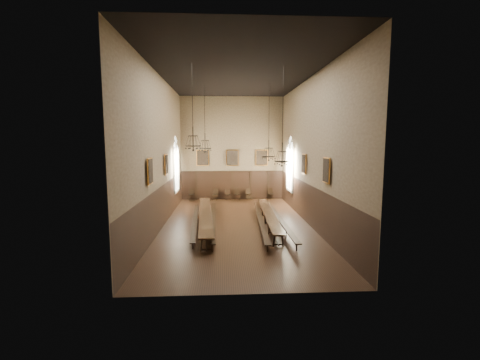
{
  "coord_description": "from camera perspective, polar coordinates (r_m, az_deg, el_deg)",
  "views": [
    {
      "loc": [
        -0.81,
        -19.29,
        5.17
      ],
      "look_at": [
        0.29,
        1.5,
        2.63
      ],
      "focal_mm": 24.0,
      "sensor_mm": 36.0,
      "label": 1
    }
  ],
  "objects": [
    {
      "name": "chandelier_back_left",
      "position": [
        22.3,
        -6.24,
        6.37
      ],
      "size": [
        0.85,
        0.85,
        4.49
      ],
      "color": "black",
      "rests_on": "ceiling"
    },
    {
      "name": "wall_front",
      "position": [
        10.33,
        1.47,
        3.26
      ],
      "size": [
        9.0,
        0.02,
        9.0
      ],
      "primitive_type": "cube",
      "color": "#7F6C4E",
      "rests_on": "ground"
    },
    {
      "name": "portrait_back_0",
      "position": [
        28.27,
        -6.66,
        3.94
      ],
      "size": [
        1.1,
        0.12,
        1.4
      ],
      "color": "orange",
      "rests_on": "wall_back"
    },
    {
      "name": "chair_4",
      "position": [
        28.28,
        -0.5,
        -2.93
      ],
      "size": [
        0.47,
        0.47,
        1.04
      ],
      "rotation": [
        0.0,
        0.0,
        -0.02
      ],
      "color": "black",
      "rests_on": "floor"
    },
    {
      "name": "chair_3",
      "position": [
        28.23,
        -2.13,
        -2.99
      ],
      "size": [
        0.54,
        0.54,
        0.97
      ],
      "rotation": [
        0.0,
        0.0,
        0.31
      ],
      "color": "black",
      "rests_on": "floor"
    },
    {
      "name": "bench_right_inner",
      "position": [
        19.89,
        3.68,
        -7.24
      ],
      "size": [
        0.81,
        10.28,
        0.46
      ],
      "rotation": [
        0.0,
        0.0,
        -0.05
      ],
      "color": "black",
      "rests_on": "floor"
    },
    {
      "name": "portrait_left_0",
      "position": [
        20.66,
        -12.98,
        2.71
      ],
      "size": [
        0.12,
        1.0,
        1.3
      ],
      "color": "orange",
      "rests_on": "wall_left"
    },
    {
      "name": "window_right",
      "position": [
        25.4,
        8.9,
        2.88
      ],
      "size": [
        0.2,
        2.2,
        4.6
      ],
      "primitive_type": null,
      "color": "white",
      "rests_on": "wall_right"
    },
    {
      "name": "portrait_back_2",
      "position": [
        28.41,
        3.88,
        3.98
      ],
      "size": [
        1.1,
        0.12,
        1.4
      ],
      "color": "orange",
      "rests_on": "wall_back"
    },
    {
      "name": "floor",
      "position": [
        19.99,
        -0.61,
        -8.05
      ],
      "size": [
        9.0,
        18.0,
        0.02
      ],
      "primitive_type": "cube",
      "color": "black",
      "rests_on": "ground"
    },
    {
      "name": "portrait_right_0",
      "position": [
        20.99,
        11.31,
        2.82
      ],
      "size": [
        0.12,
        1.0,
        1.3
      ],
      "color": "orange",
      "rests_on": "wall_right"
    },
    {
      "name": "chair_7",
      "position": [
        28.61,
        5.55,
        -2.86
      ],
      "size": [
        0.57,
        0.57,
        1.01
      ],
      "rotation": [
        0.0,
        0.0,
        0.34
      ],
      "color": "black",
      "rests_on": "floor"
    },
    {
      "name": "chandelier_front_left",
      "position": [
        16.53,
        -8.35,
        7.04
      ],
      "size": [
        0.79,
        0.79,
        4.23
      ],
      "color": "black",
      "rests_on": "ceiling"
    },
    {
      "name": "wainscot_panelling",
      "position": [
        19.7,
        -0.61,
        -4.51
      ],
      "size": [
        9.0,
        18.0,
        2.5
      ],
      "primitive_type": null,
      "color": "black",
      "rests_on": "floor"
    },
    {
      "name": "wall_back",
      "position": [
        28.32,
        -1.39,
        5.61
      ],
      "size": [
        9.0,
        0.02,
        9.0
      ],
      "primitive_type": "cube",
      "color": "#7F6C4E",
      "rests_on": "ground"
    },
    {
      "name": "table_right",
      "position": [
        20.13,
        5.18,
        -6.87
      ],
      "size": [
        0.99,
        9.38,
        0.73
      ],
      "rotation": [
        0.0,
        0.0,
        -0.04
      ],
      "color": "black",
      "rests_on": "floor"
    },
    {
      "name": "bench_left_inner",
      "position": [
        19.85,
        -4.78,
        -7.31
      ],
      "size": [
        0.54,
        9.86,
        0.44
      ],
      "rotation": [
        0.0,
        0.0,
        0.02
      ],
      "color": "black",
      "rests_on": "floor"
    },
    {
      "name": "chandelier_front_right",
      "position": [
        17.02,
        7.5,
        4.45
      ],
      "size": [
        0.82,
        0.82,
        5.06
      ],
      "color": "black",
      "rests_on": "ceiling"
    },
    {
      "name": "portrait_left_1",
      "position": [
        16.26,
        -15.71,
        1.52
      ],
      "size": [
        0.12,
        1.0,
        1.3
      ],
      "color": "orange",
      "rests_on": "wall_left"
    },
    {
      "name": "portrait_right_1",
      "position": [
        16.69,
        15.11,
        1.67
      ],
      "size": [
        0.12,
        1.0,
        1.3
      ],
      "color": "orange",
      "rests_on": "wall_right"
    },
    {
      "name": "bench_right_outer",
      "position": [
        20.27,
        6.87,
        -6.97
      ],
      "size": [
        0.34,
        10.63,
        0.48
      ],
      "rotation": [
        0.0,
        0.0,
        0.0
      ],
      "color": "black",
      "rests_on": "floor"
    },
    {
      "name": "ceiling",
      "position": [
        19.69,
        -0.64,
        18.21
      ],
      "size": [
        9.0,
        18.0,
        0.02
      ],
      "primitive_type": "cube",
      "color": "black",
      "rests_on": "ground"
    },
    {
      "name": "wall_right",
      "position": [
        20.02,
        12.43,
        4.89
      ],
      "size": [
        0.02,
        18.0,
        9.0
      ],
      "primitive_type": "cube",
      "color": "#7F6C4E",
      "rests_on": "ground"
    },
    {
      "name": "chair_0",
      "position": [
        28.41,
        -8.59,
        -2.96
      ],
      "size": [
        0.51,
        0.51,
        1.03
      ],
      "rotation": [
        0.0,
        0.0,
        0.13
      ],
      "color": "black",
      "rests_on": "floor"
    },
    {
      "name": "portrait_back_1",
      "position": [
        28.22,
        -1.38,
        3.98
      ],
      "size": [
        1.1,
        0.12,
        1.4
      ],
      "color": "orange",
      "rests_on": "wall_back"
    },
    {
      "name": "chandelier_back_right",
      "position": [
        21.57,
        5.12,
        4.99
      ],
      "size": [
        0.89,
        0.89,
        5.04
      ],
      "color": "black",
      "rests_on": "ceiling"
    },
    {
      "name": "bench_left_outer",
      "position": [
        19.92,
        -7.97,
        -7.36
      ],
      "size": [
        0.81,
        9.25,
        0.42
      ],
      "rotation": [
        0.0,
        0.0,
        0.06
      ],
      "color": "black",
      "rests_on": "floor"
    },
    {
      "name": "table_left",
      "position": [
        19.86,
        -6.17,
        -6.94
      ],
      "size": [
        1.41,
        10.54,
        0.82
      ],
      "rotation": [
        0.0,
        0.0,
        0.06
      ],
      "color": "black",
      "rests_on": "floor"
    },
    {
      "name": "wall_left",
      "position": [
        19.65,
        -13.92,
        4.81
      ],
      "size": [
        0.02,
        18.0,
        9.0
      ],
      "primitive_type": "cube",
      "color": "#7F6C4E",
      "rests_on": "ground"
    },
    {
      "name": "window_left",
      "position": [
        25.12,
        -11.32,
        2.79
      ],
      "size": [
        0.2,
        2.2,
        4.6
      ],
      "primitive_type": null,
      "color": "white",
      "rests_on": "wall_left"
    },
    {
      "name": "chair_5",
      "position": [
        28.27,
        1.54,
        -2.95
      ],
      "size": [
        0.52,
        0.52,
        1.0
      ],
      "rotation": [
        0.0,
        0.0,
        0.21
      ],
      "color": "black",
      "rests_on": "floor"
    },
    {
      "name": "chair_2",
      "position": [
        28.27,
        -4.45,
        -2.98
      ],
      "size": [
        0.55,
        0.55,
        0.99
      ],
      "rotation": [
        0.0,
        0.0,
        -0.3
      ],
      "color": "black",
      "rests_on": "floor"
    }
  ]
}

